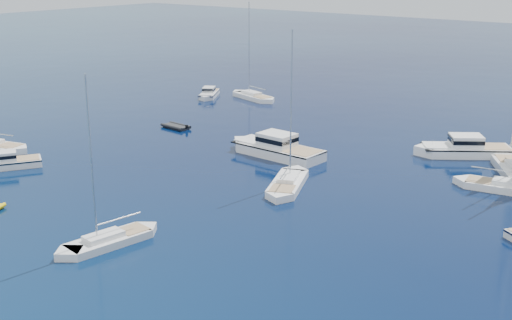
# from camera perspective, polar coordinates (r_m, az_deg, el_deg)

# --- Properties ---
(ground) EXTENTS (400.00, 400.00, 0.00)m
(ground) POSITION_cam_1_polar(r_m,az_deg,el_deg) (51.21, -16.07, -7.47)
(ground) COLOR #072A49
(ground) RESTS_ON ground
(motor_cruiser_left) EXTENTS (6.52, 8.55, 2.21)m
(motor_cruiser_left) POSITION_cam_1_polar(r_m,az_deg,el_deg) (72.84, -20.73, -0.64)
(motor_cruiser_left) COLOR silver
(motor_cruiser_left) RESTS_ON ground
(motor_cruiser_centre) EXTENTS (12.39, 4.24, 3.22)m
(motor_cruiser_centre) POSITION_cam_1_polar(r_m,az_deg,el_deg) (72.51, 1.63, 0.40)
(motor_cruiser_centre) COLOR white
(motor_cruiser_centre) RESTS_ON ground
(motor_cruiser_distant) EXTENTS (10.97, 9.20, 2.91)m
(motor_cruiser_distant) POSITION_cam_1_polar(r_m,az_deg,el_deg) (75.82, 17.15, 0.37)
(motor_cruiser_distant) COLOR white
(motor_cruiser_distant) RESTS_ON ground
(motor_cruiser_horizon) EXTENTS (5.76, 7.52, 1.94)m
(motor_cruiser_horizon) POSITION_cam_1_polar(r_m,az_deg,el_deg) (103.61, -4.02, 5.37)
(motor_cruiser_horizon) COLOR silver
(motor_cruiser_horizon) RESTS_ON ground
(sailboat_fore) EXTENTS (3.70, 9.39, 13.43)m
(sailboat_fore) POSITION_cam_1_polar(r_m,az_deg,el_deg) (51.52, -12.42, -7.04)
(sailboat_fore) COLOR silver
(sailboat_fore) RESTS_ON ground
(sailboat_mid_r) EXTENTS (6.54, 10.44, 15.05)m
(sailboat_mid_r) POSITION_cam_1_polar(r_m,az_deg,el_deg) (62.61, 2.71, -2.31)
(sailboat_mid_r) COLOR white
(sailboat_mid_r) RESTS_ON ground
(sailboat_centre) EXTENTS (10.42, 4.27, 14.88)m
(sailboat_centre) POSITION_cam_1_polar(r_m,az_deg,el_deg) (65.65, 20.47, -2.47)
(sailboat_centre) COLOR white
(sailboat_centre) RESTS_ON ground
(sailboat_far_l) EXTENTS (10.43, 5.26, 14.84)m
(sailboat_far_l) POSITION_cam_1_polar(r_m,az_deg,el_deg) (101.97, -0.25, 5.23)
(sailboat_far_l) COLOR white
(sailboat_far_l) RESTS_ON ground
(tender_grey_far) EXTENTS (4.16, 2.45, 0.95)m
(tender_grey_far) POSITION_cam_1_polar(r_m,az_deg,el_deg) (84.77, -6.82, 2.71)
(tender_grey_far) COLOR black
(tender_grey_far) RESTS_ON ground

